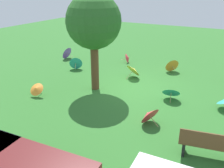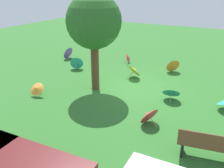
% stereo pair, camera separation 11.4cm
% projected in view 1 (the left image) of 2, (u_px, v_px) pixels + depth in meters
% --- Properties ---
extents(ground, '(40.00, 40.00, 0.00)m').
position_uv_depth(ground, '(129.00, 88.00, 11.47)').
color(ground, '#2D6B28').
extents(park_bench, '(1.66, 0.76, 0.90)m').
position_uv_depth(park_bench, '(209.00, 145.00, 6.65)').
color(park_bench, brown).
rests_on(park_bench, ground).
extents(shade_tree, '(2.39, 2.39, 4.30)m').
position_uv_depth(shade_tree, '(94.00, 22.00, 10.30)').
color(shade_tree, brown).
rests_on(shade_tree, ground).
extents(parasol_teal_1, '(0.81, 0.78, 0.75)m').
position_uv_depth(parasol_teal_1, '(76.00, 63.00, 13.99)').
color(parasol_teal_1, tan).
rests_on(parasol_teal_1, ground).
extents(parasol_yellow_0, '(1.04, 0.98, 0.78)m').
position_uv_depth(parasol_yellow_0, '(134.00, 70.00, 12.64)').
color(parasol_yellow_0, tan).
rests_on(parasol_yellow_0, ground).
extents(parasol_teal_4, '(0.85, 0.76, 0.66)m').
position_uv_depth(parasol_teal_4, '(171.00, 92.00, 10.22)').
color(parasol_teal_4, tan).
rests_on(parasol_teal_4, ground).
extents(parasol_red_0, '(0.82, 0.89, 0.72)m').
position_uv_depth(parasol_red_0, '(149.00, 114.00, 8.43)').
color(parasol_red_0, tan).
rests_on(parasol_red_0, ground).
extents(parasol_purple_0, '(0.79, 0.83, 0.80)m').
position_uv_depth(parasol_purple_0, '(66.00, 53.00, 15.96)').
color(parasol_purple_0, tan).
rests_on(parasol_purple_0, ground).
extents(parasol_orange_0, '(0.67, 0.63, 0.62)m').
position_uv_depth(parasol_orange_0, '(36.00, 89.00, 10.49)').
color(parasol_orange_0, tan).
rests_on(parasol_orange_0, ground).
extents(parasol_orange_1, '(0.86, 0.85, 0.78)m').
position_uv_depth(parasol_orange_1, '(171.00, 65.00, 13.56)').
color(parasol_orange_1, tan).
rests_on(parasol_orange_1, ground).
extents(parasol_red_3, '(0.63, 0.62, 0.58)m').
position_uv_depth(parasol_red_3, '(128.00, 58.00, 15.19)').
color(parasol_red_3, tan).
rests_on(parasol_red_3, ground).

